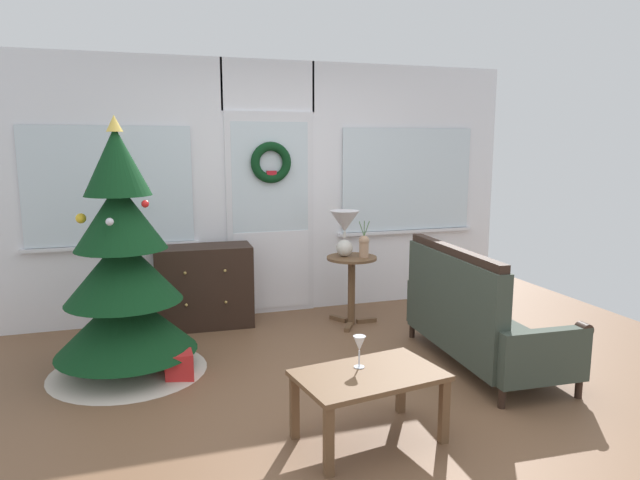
# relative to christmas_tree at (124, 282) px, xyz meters

# --- Properties ---
(ground_plane) EXTENTS (6.76, 6.76, 0.00)m
(ground_plane) POSITION_rel_christmas_tree_xyz_m (1.41, -0.83, -0.71)
(ground_plane) COLOR brown
(back_wall_with_door) EXTENTS (5.20, 0.19, 2.55)m
(back_wall_with_door) POSITION_rel_christmas_tree_xyz_m (1.41, 1.25, 0.57)
(back_wall_with_door) COLOR white
(back_wall_with_door) RESTS_ON ground
(christmas_tree) EXTENTS (1.19, 1.19, 1.94)m
(christmas_tree) POSITION_rel_christmas_tree_xyz_m (0.00, 0.00, 0.00)
(christmas_tree) COLOR #4C331E
(christmas_tree) RESTS_ON ground
(dresser_cabinet) EXTENTS (0.92, 0.47, 0.78)m
(dresser_cabinet) POSITION_rel_christmas_tree_xyz_m (0.69, 0.96, -0.32)
(dresser_cabinet) COLOR black
(dresser_cabinet) RESTS_ON ground
(settee_sofa) EXTENTS (0.79, 1.60, 0.96)m
(settee_sofa) POSITION_rel_christmas_tree_xyz_m (2.60, -0.69, -0.33)
(settee_sofa) COLOR black
(settee_sofa) RESTS_ON ground
(side_table) EXTENTS (0.50, 0.48, 0.67)m
(side_table) POSITION_rel_christmas_tree_xyz_m (2.05, 0.57, -0.23)
(side_table) COLOR brown
(side_table) RESTS_ON ground
(table_lamp) EXTENTS (0.28, 0.28, 0.44)m
(table_lamp) POSITION_rel_christmas_tree_xyz_m (1.99, 0.61, 0.24)
(table_lamp) COLOR silver
(table_lamp) RESTS_ON side_table
(flower_vase) EXTENTS (0.11, 0.10, 0.35)m
(flower_vase) POSITION_rel_christmas_tree_xyz_m (2.15, 0.51, 0.08)
(flower_vase) COLOR tan
(flower_vase) RESTS_ON side_table
(coffee_table) EXTENTS (0.91, 0.64, 0.42)m
(coffee_table) POSITION_rel_christmas_tree_xyz_m (1.37, -1.52, -0.35)
(coffee_table) COLOR brown
(coffee_table) RESTS_ON ground
(wine_glass) EXTENTS (0.08, 0.08, 0.20)m
(wine_glass) POSITION_rel_christmas_tree_xyz_m (1.34, -1.43, -0.15)
(wine_glass) COLOR silver
(wine_glass) RESTS_ON coffee_table
(gift_box) EXTENTS (0.21, 0.19, 0.21)m
(gift_box) POSITION_rel_christmas_tree_xyz_m (0.36, -0.27, -0.61)
(gift_box) COLOR red
(gift_box) RESTS_ON ground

